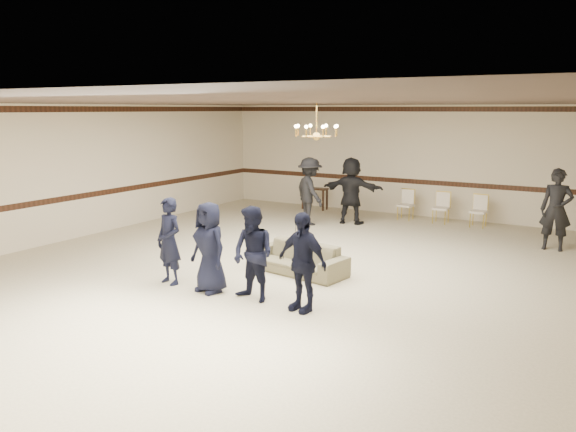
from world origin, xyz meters
name	(u,v)px	position (x,y,z in m)	size (l,w,h in m)	color
room	(291,190)	(0.00, 0.00, 1.60)	(12.01, 14.01, 3.21)	beige
chair_rail	(411,181)	(0.00, 6.99, 1.00)	(12.00, 0.02, 0.14)	#351A10
crown_molding	(414,109)	(0.00, 6.99, 3.08)	(12.00, 0.02, 0.14)	#351A10
chandelier	(317,120)	(0.00, 1.00, 2.88)	(0.94, 0.94, 0.89)	gold
boy_a	(169,241)	(-1.53, -1.67, 0.78)	(0.57, 0.37, 1.56)	black
boy_b	(209,247)	(-0.63, -1.67, 0.78)	(0.76, 0.50, 1.56)	black
boy_c	(253,254)	(0.27, -1.67, 0.78)	(0.76, 0.59, 1.56)	black
boy_d	(302,262)	(1.17, -1.67, 0.78)	(0.91, 0.38, 1.56)	black
settee	(298,258)	(0.11, 0.08, 0.28)	(1.94, 0.76, 0.57)	#706B4A
adult_left	(310,191)	(-1.88, 4.23, 0.91)	(1.17, 0.67, 1.82)	black
adult_mid	(351,191)	(-0.98, 4.93, 0.91)	(1.68, 0.54, 1.82)	black
adult_right	(556,210)	(4.12, 4.53, 0.91)	(0.66, 0.43, 1.82)	black
banquet_chair_left	(406,205)	(0.12, 6.21, 0.42)	(0.41, 0.41, 0.84)	beige
banquet_chair_mid	(441,208)	(1.12, 6.21, 0.42)	(0.41, 0.41, 0.84)	beige
banquet_chair_right	(479,211)	(2.12, 6.21, 0.42)	(0.41, 0.41, 0.84)	beige
console_table	(315,199)	(-2.88, 6.41, 0.34)	(0.80, 0.34, 0.67)	#311B10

